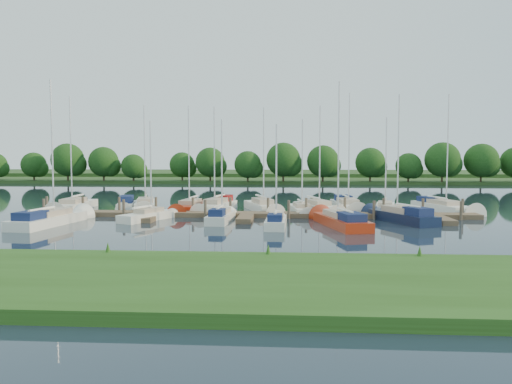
# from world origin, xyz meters

# --- Properties ---
(ground) EXTENTS (260.00, 260.00, 0.00)m
(ground) POSITION_xyz_m (0.00, 0.00, 0.00)
(ground) COLOR #17202E
(ground) RESTS_ON ground
(near_bank) EXTENTS (90.00, 10.00, 0.50)m
(near_bank) POSITION_xyz_m (0.00, -16.00, 0.25)
(near_bank) COLOR #244915
(near_bank) RESTS_ON ground
(dock) EXTENTS (40.00, 6.00, 0.40)m
(dock) POSITION_xyz_m (0.00, 7.31, 0.20)
(dock) COLOR brown
(dock) RESTS_ON ground
(mooring_pilings) EXTENTS (38.24, 2.84, 2.00)m
(mooring_pilings) POSITION_xyz_m (0.00, 8.43, 0.60)
(mooring_pilings) COLOR #473D33
(mooring_pilings) RESTS_ON ground
(far_shore) EXTENTS (180.00, 30.00, 0.60)m
(far_shore) POSITION_xyz_m (0.00, 75.00, 0.30)
(far_shore) COLOR #1E3E18
(far_shore) RESTS_ON ground
(distant_hill) EXTENTS (220.00, 40.00, 1.40)m
(distant_hill) POSITION_xyz_m (0.00, 100.00, 0.70)
(distant_hill) COLOR #395726
(distant_hill) RESTS_ON ground
(treeline) EXTENTS (146.38, 9.94, 8.11)m
(treeline) POSITION_xyz_m (-0.96, 62.22, 3.96)
(treeline) COLOR #38281C
(treeline) RESTS_ON ground
(sailboat_n_0) EXTENTS (2.67, 9.21, 11.67)m
(sailboat_n_0) POSITION_xyz_m (-17.92, 12.57, 0.28)
(sailboat_n_0) COLOR white
(sailboat_n_0) RESTS_ON ground
(motorboat) EXTENTS (2.61, 5.67, 1.64)m
(motorboat) POSITION_xyz_m (-13.04, 14.16, 0.34)
(motorboat) COLOR white
(motorboat) RESTS_ON ground
(sailboat_n_2) EXTENTS (3.79, 8.67, 10.92)m
(sailboat_n_2) POSITION_xyz_m (-11.12, 14.46, 0.27)
(sailboat_n_2) COLOR white
(sailboat_n_2) RESTS_ON ground
(sailboat_n_3) EXTENTS (2.60, 8.33, 10.60)m
(sailboat_n_3) POSITION_xyz_m (-6.00, 12.09, 0.28)
(sailboat_n_3) COLOR #A7280F
(sailboat_n_3) RESTS_ON ground
(sailboat_n_4) EXTENTS (3.35, 8.26, 10.61)m
(sailboat_n_4) POSITION_xyz_m (-3.52, 12.82, 0.34)
(sailboat_n_4) COLOR white
(sailboat_n_4) RESTS_ON ground
(sailboat_n_5) EXTENTS (4.05, 8.10, 10.52)m
(sailboat_n_5) POSITION_xyz_m (1.07, 12.74, 0.29)
(sailboat_n_5) COLOR white
(sailboat_n_5) RESTS_ON ground
(sailboat_n_6) EXTENTS (2.47, 7.18, 9.10)m
(sailboat_n_6) POSITION_xyz_m (4.81, 10.82, 0.27)
(sailboat_n_6) COLOR white
(sailboat_n_6) RESTS_ON ground
(sailboat_n_7) EXTENTS (4.25, 8.18, 10.58)m
(sailboat_n_7) POSITION_xyz_m (6.43, 12.18, 0.28)
(sailboat_n_7) COLOR white
(sailboat_n_7) RESTS_ON ground
(sailboat_n_8) EXTENTS (2.72, 9.50, 11.97)m
(sailboat_n_8) POSITION_xyz_m (9.48, 14.31, 0.33)
(sailboat_n_8) COLOR white
(sailboat_n_8) RESTS_ON ground
(sailboat_n_9) EXTENTS (2.97, 7.46, 9.41)m
(sailboat_n_9) POSITION_xyz_m (12.92, 12.87, 0.27)
(sailboat_n_9) COLOR white
(sailboat_n_9) RESTS_ON ground
(sailboat_n_10) EXTENTS (4.29, 9.32, 11.70)m
(sailboat_n_10) POSITION_xyz_m (18.74, 13.84, 0.32)
(sailboat_n_10) COLOR white
(sailboat_n_10) RESTS_ON ground
(sailboat_s_0) EXTENTS (3.07, 9.29, 11.73)m
(sailboat_s_0) POSITION_xyz_m (-14.95, 1.73, 0.33)
(sailboat_s_0) COLOR white
(sailboat_s_0) RESTS_ON ground
(sailboat_s_1) EXTENTS (3.82, 6.56, 8.66)m
(sailboat_s_1) POSITION_xyz_m (-8.08, 5.17, 0.27)
(sailboat_s_1) COLOR white
(sailboat_s_1) RESTS_ON ground
(sailboat_s_2) EXTENTS (1.83, 6.70, 8.75)m
(sailboat_s_2) POSITION_xyz_m (-1.91, 4.40, 0.33)
(sailboat_s_2) COLOR white
(sailboat_s_2) RESTS_ON ground
(sailboat_s_3) EXTENTS (1.59, 6.19, 8.13)m
(sailboat_s_3) POSITION_xyz_m (2.63, 1.69, 0.32)
(sailboat_s_3) COLOR white
(sailboat_s_3) RESTS_ON ground
(sailboat_s_4) EXTENTS (3.91, 9.10, 11.47)m
(sailboat_s_4) POSITION_xyz_m (7.50, 2.50, 0.33)
(sailboat_s_4) COLOR #A7280F
(sailboat_s_4) RESTS_ON ground
(sailboat_s_5) EXTENTS (4.60, 8.25, 10.83)m
(sailboat_s_5) POSITION_xyz_m (12.71, 5.33, 0.35)
(sailboat_s_5) COLOR #101B36
(sailboat_s_5) RESTS_ON ground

